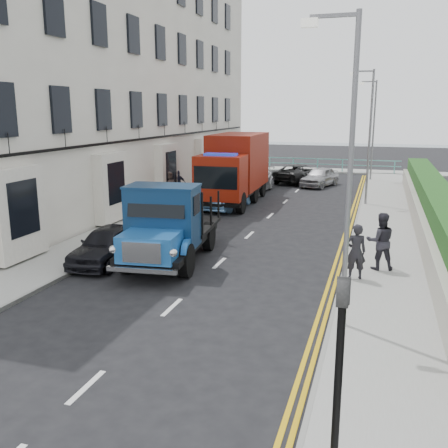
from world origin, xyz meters
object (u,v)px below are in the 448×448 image
at_px(lamp_far, 372,124).
at_px(parked_car_front, 108,244).
at_px(lamp_mid, 368,130).
at_px(pedestrian_east_near, 356,252).
at_px(lamp_near, 345,157).
at_px(bedford_lorry, 165,230).
at_px(red_lorry, 235,167).

height_order(lamp_far, parked_car_front, lamp_far).
bearing_deg(lamp_far, lamp_mid, -90.00).
xyz_separation_m(lamp_mid, pedestrian_east_near, (0.22, -12.60, -3.05)).
relative_size(lamp_near, lamp_mid, 1.00).
bearing_deg(parked_car_front, lamp_mid, 56.63).
xyz_separation_m(parked_car_front, pedestrian_east_near, (8.00, 0.40, 0.33)).
height_order(lamp_near, bedford_lorry, lamp_near).
xyz_separation_m(lamp_near, bedford_lorry, (-5.75, 3.19, -2.78)).
xyz_separation_m(lamp_mid, red_lorry, (-6.79, -1.12, -2.02)).
relative_size(lamp_far, pedestrian_east_near, 4.23).
relative_size(parked_car_front, pedestrian_east_near, 2.19).
bearing_deg(lamp_mid, lamp_near, -90.00).
xyz_separation_m(lamp_near, lamp_far, (0.00, 26.00, 0.00)).
bearing_deg(red_lorry, lamp_near, -67.23).
height_order(lamp_near, lamp_far, same).
height_order(lamp_mid, red_lorry, lamp_mid).
height_order(lamp_far, pedestrian_east_near, lamp_far).
bearing_deg(red_lorry, lamp_far, 56.83).
relative_size(lamp_near, parked_car_front, 1.93).
distance_m(lamp_far, parked_car_front, 24.51).
relative_size(bedford_lorry, pedestrian_east_near, 3.50).
height_order(lamp_mid, pedestrian_east_near, lamp_mid).
xyz_separation_m(lamp_near, red_lorry, (-6.79, 14.88, -2.02)).
bearing_deg(parked_car_front, lamp_near, -23.57).
xyz_separation_m(lamp_mid, parked_car_front, (-7.78, -13.00, -3.38)).
bearing_deg(pedestrian_east_near, red_lorry, -73.54).
bearing_deg(bedford_lorry, parked_car_front, 178.98).
distance_m(red_lorry, pedestrian_east_near, 13.49).
xyz_separation_m(lamp_far, pedestrian_east_near, (0.22, -22.60, -3.05)).
height_order(lamp_far, red_lorry, lamp_far).
distance_m(lamp_mid, pedestrian_east_near, 12.96).
height_order(bedford_lorry, red_lorry, red_lorry).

